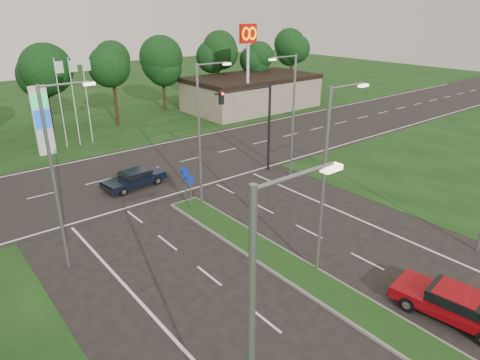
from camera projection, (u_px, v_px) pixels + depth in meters
ground at (422, 351)px, 16.09m from camera, size 160.00×160.00×0.00m
verge_far at (29, 107)px, 55.86m from camera, size 160.00×50.00×0.02m
cross_road at (136, 173)px, 33.44m from camera, size 160.00×12.00×0.02m
median_kerb at (338, 297)px, 18.96m from camera, size 2.00×26.00×0.12m
commercial_building at (252, 93)px, 54.14m from camera, size 16.00×9.00×4.00m
streetlight_median_near at (327, 174)px, 19.11m from camera, size 2.53×0.22×9.00m
streetlight_median_far at (202, 128)px, 26.34m from camera, size 2.53×0.22×9.00m
streetlight_left_near at (258, 347)px, 9.37m from camera, size 2.53×0.22×9.00m
streetlight_left_far at (57, 171)px, 19.49m from camera, size 2.53×0.22×9.00m
streetlight_right_far at (291, 111)px, 30.87m from camera, size 2.53×0.22×9.00m
traffic_signal at (256, 115)px, 31.53m from camera, size 5.10×0.42×7.00m
median_signs at (187, 181)px, 27.31m from camera, size 1.16×1.76×2.38m
gas_pylon at (44, 118)px, 36.59m from camera, size 5.80×1.26×8.00m
mcdonalds_sign at (248, 47)px, 46.67m from camera, size 2.20×0.47×10.40m
treeline_far at (59, 64)px, 42.47m from camera, size 6.00×6.00×9.90m
red_sedan at (454, 304)px, 17.56m from camera, size 2.57×4.95×1.30m
navy_sedan at (134, 178)px, 30.58m from camera, size 4.57×2.29×1.21m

